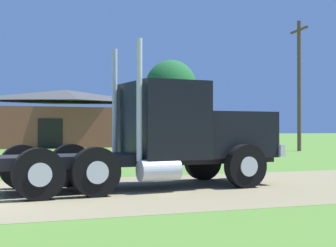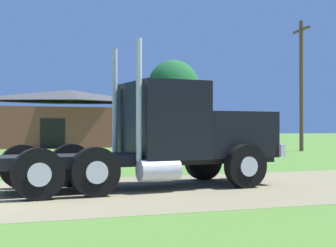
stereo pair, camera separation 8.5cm
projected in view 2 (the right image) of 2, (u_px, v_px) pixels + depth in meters
truck_foreground_white at (172, 137)px, 13.24m from camera, size 7.68×3.15×3.67m
shed_building at (68, 119)px, 40.47m from camera, size 12.44×6.79×4.58m
utility_pole_near at (301, 82)px, 33.02m from camera, size 0.41×2.20×8.56m
tree_far_right at (173, 89)px, 51.16m from camera, size 5.34×5.34×8.43m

